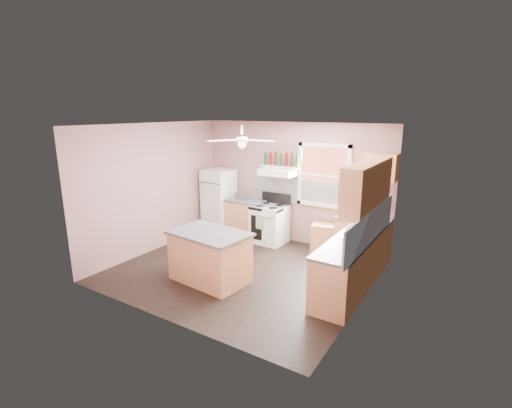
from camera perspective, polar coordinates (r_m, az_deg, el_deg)
The scene contains 32 objects.
floor at distance 7.13m, azimuth -1.99°, elevation -10.19°, with size 4.50×4.50×0.00m, color black.
ceiling at distance 6.49m, azimuth -2.20°, elevation 12.05°, with size 4.50×4.50×0.00m, color white.
wall_back at distance 8.40m, azimuth 5.68°, elevation 3.22°, with size 4.50×0.05×2.70m, color #8C6464.
wall_right at distance 5.77m, azimuth 17.01°, elevation -2.49°, with size 0.05×4.00×2.70m, color #8C6464.
wall_left at distance 8.15m, azimuth -15.48°, elevation 2.43°, with size 0.05×4.00×2.70m, color #8C6464.
backsplash_back at distance 8.21m, azimuth 8.34°, elevation 1.64°, with size 2.90×0.03×0.55m, color white.
backsplash_right at distance 6.10m, azimuth 17.28°, elevation -3.31°, with size 0.03×2.60×0.55m, color white.
window_view at distance 8.01m, azimuth 10.40°, elevation 4.34°, with size 1.00×0.02×1.20m, color brown.
window_frame at distance 7.99m, azimuth 10.33°, elevation 4.31°, with size 1.16×0.07×1.36m, color white.
refrigerator at distance 9.15m, azimuth -5.72°, elevation 0.45°, with size 0.66×0.64×1.55m, color white.
base_cabinet_left at distance 8.86m, azimuth -1.57°, elevation -2.26°, with size 0.90×0.60×0.86m, color #BF7E4F.
counter_left at distance 8.74m, azimuth -1.59°, elevation 0.57°, with size 0.92×0.62×0.04m, color #49494B.
toaster at distance 8.66m, azimuth -2.28°, elevation 1.19°, with size 0.28×0.16×0.18m, color silver.
stove at distance 8.44m, azimuth 2.06°, elevation -3.11°, with size 0.73×0.64×0.86m, color white.
range_hood at distance 8.21m, azimuth 3.42°, elevation 4.93°, with size 0.78×0.50×0.14m, color white.
bottle_shelf at distance 8.30m, azimuth 3.83°, elevation 5.72°, with size 0.90×0.26×0.03m, color white.
cart at distance 8.06m, azimuth 10.68°, elevation -5.23°, with size 0.59×0.39×0.59m, color #BF7E4F.
base_cabinet_corner at distance 7.74m, azimuth 16.13°, elevation -5.32°, with size 1.00×0.60×0.86m, color #BF7E4F.
base_cabinet_right at distance 6.43m, azimuth 14.31°, elevation -9.28°, with size 0.60×2.20×0.86m, color #BF7E4F.
counter_corner at distance 7.60m, azimuth 16.37°, elevation -2.12°, with size 1.02×0.62×0.04m, color #49494B.
counter_right at distance 6.27m, azimuth 14.48°, elevation -5.49°, with size 0.62×2.22×0.04m, color #49494B.
sink at distance 6.45m, azimuth 15.03°, elevation -4.83°, with size 0.55×0.45×0.03m, color silver.
faucet at distance 6.38m, azimuth 16.45°, elevation -4.41°, with size 0.03×0.03×0.14m, color silver.
upper_cabinet_right at distance 6.18m, azimuth 16.80°, elevation 2.75°, with size 0.33×1.80×0.76m, color #BF7E4F.
upper_cabinet_corner at distance 7.47m, azimuth 18.67°, elevation 5.44°, with size 0.60×0.33×0.52m, color #BF7E4F.
paper_towel at distance 7.59m, azimuth 19.21°, elevation 0.52°, with size 0.12×0.12×0.26m, color white.
island at distance 6.63m, azimuth -7.08°, elevation -8.18°, with size 1.29×0.82×0.86m, color #BF7E4F.
island_top at distance 6.47m, azimuth -7.20°, elevation -4.50°, with size 1.37×0.89×0.04m, color #49494B.
ceiling_fan_hub at distance 6.51m, azimuth -2.18°, elevation 9.85°, with size 0.20×0.20×0.08m, color white.
soap_bottle at distance 5.76m, azimuth 13.58°, elevation -5.86°, with size 0.08×0.08×0.22m, color silver.
red_caddy at distance 6.78m, azimuth 15.70°, elevation -3.43°, with size 0.18×0.12×0.10m, color #A7190E.
wine_bottles at distance 8.28m, azimuth 3.86°, elevation 6.81°, with size 0.86×0.06×0.31m.
Camera 1 is at (3.64, -5.37, 2.95)m, focal length 26.00 mm.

